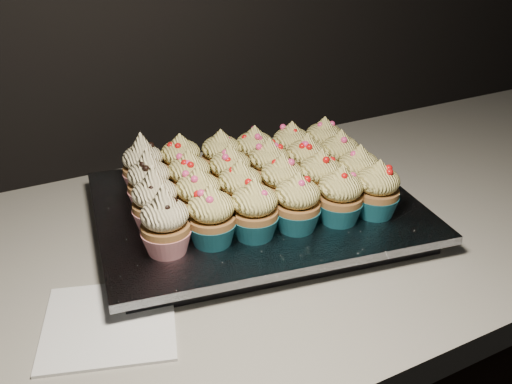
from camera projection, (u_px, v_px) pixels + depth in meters
worktop at (319, 223)px, 0.89m from camera, size 2.44×0.64×0.04m
napkin at (110, 322)px, 0.65m from camera, size 0.18×0.18×0.00m
baking_tray at (256, 215)px, 0.85m from camera, size 0.47×0.39×0.02m
foil_lining at (256, 205)px, 0.84m from camera, size 0.51×0.43×0.01m
cupcake_0 at (165, 224)px, 0.70m from camera, size 0.06×0.06×0.10m
cupcake_1 at (212, 217)px, 0.72m from camera, size 0.06×0.06×0.08m
cupcake_2 at (254, 211)px, 0.73m from camera, size 0.06×0.06×0.08m
cupcake_3 at (297, 204)px, 0.75m from camera, size 0.06×0.06×0.08m
cupcake_4 at (340, 197)px, 0.77m from camera, size 0.06×0.06×0.08m
cupcake_5 at (377, 190)px, 0.79m from camera, size 0.06×0.06×0.08m
cupcake_6 at (155, 202)px, 0.75m from camera, size 0.06×0.06×0.10m
cupcake_7 at (199, 198)px, 0.77m from camera, size 0.06×0.06×0.08m
cupcake_8 at (240, 190)px, 0.79m from camera, size 0.06×0.06×0.08m
cupcake_9 at (282, 184)px, 0.80m from camera, size 0.06×0.06×0.08m
cupcake_10 at (320, 179)px, 0.82m from camera, size 0.06×0.06×0.08m
cupcake_11 at (358, 174)px, 0.83m from camera, size 0.06×0.06×0.08m
cupcake_12 at (149, 183)px, 0.80m from camera, size 0.06×0.06×0.10m
cupcake_13 at (190, 179)px, 0.82m from camera, size 0.06×0.06×0.08m
cupcake_14 at (230, 174)px, 0.83m from camera, size 0.06×0.06×0.08m
cupcake_15 at (269, 167)px, 0.86m from camera, size 0.06×0.06×0.08m
cupcake_16 at (306, 162)px, 0.87m from camera, size 0.06×0.06×0.08m
cupcake_17 at (339, 157)px, 0.89m from camera, size 0.06×0.06×0.08m
cupcake_18 at (143, 166)px, 0.85m from camera, size 0.06×0.06×0.10m
cupcake_19 at (181, 162)px, 0.87m from camera, size 0.06×0.06×0.08m
cupcake_20 at (221, 157)px, 0.89m from camera, size 0.06×0.06×0.08m
cupcake_21 at (255, 153)px, 0.90m from camera, size 0.06×0.06×0.08m
cupcake_22 at (291, 148)px, 0.92m from camera, size 0.06×0.06×0.08m
cupcake_23 at (323, 143)px, 0.94m from camera, size 0.06×0.06×0.08m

